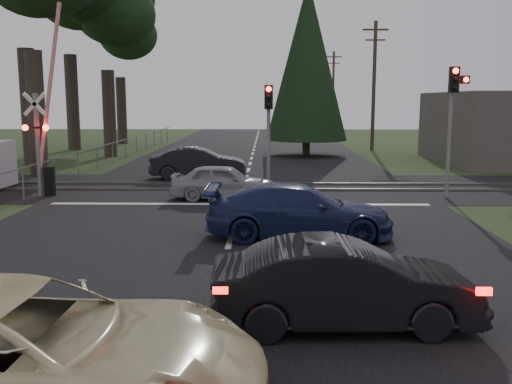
{
  "coord_description": "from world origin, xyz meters",
  "views": [
    {
      "loc": [
        0.93,
        -11.05,
        3.53
      ],
      "look_at": [
        0.67,
        2.81,
        1.3
      ],
      "focal_mm": 40.0,
      "sensor_mm": 36.0,
      "label": 1
    }
  ],
  "objects_px": {
    "cream_coupe": "(15,356)",
    "dark_hatchback": "(344,285)",
    "blue_sedan": "(299,211)",
    "traffic_signal_center": "(269,120)",
    "silver_car": "(224,182)",
    "utility_pole_mid": "(374,83)",
    "traffic_signal_right": "(453,107)",
    "crossing_signal": "(44,141)",
    "dark_car_far": "(198,163)",
    "utility_pole_far": "(333,90)"
  },
  "relations": [
    {
      "from": "crossing_signal",
      "to": "blue_sedan",
      "type": "xyz_separation_m",
      "value": [
        9.05,
        -6.34,
        -1.36
      ]
    },
    {
      "from": "dark_hatchback",
      "to": "traffic_signal_center",
      "type": "bearing_deg",
      "value": 2.52
    },
    {
      "from": "crossing_signal",
      "to": "utility_pole_far",
      "type": "height_order",
      "value": "utility_pole_far"
    },
    {
      "from": "utility_pole_far",
      "to": "silver_car",
      "type": "distance_m",
      "value": 46.9
    },
    {
      "from": "dark_hatchback",
      "to": "utility_pole_far",
      "type": "bearing_deg",
      "value": -8.77
    },
    {
      "from": "dark_hatchback",
      "to": "blue_sedan",
      "type": "bearing_deg",
      "value": 1.16
    },
    {
      "from": "dark_car_far",
      "to": "crossing_signal",
      "type": "bearing_deg",
      "value": 130.46
    },
    {
      "from": "cream_coupe",
      "to": "silver_car",
      "type": "distance_m",
      "value": 14.46
    },
    {
      "from": "blue_sedan",
      "to": "traffic_signal_right",
      "type": "bearing_deg",
      "value": -42.88
    },
    {
      "from": "cream_coupe",
      "to": "dark_hatchback",
      "type": "relative_size",
      "value": 1.34
    },
    {
      "from": "traffic_signal_right",
      "to": "blue_sedan",
      "type": "xyz_separation_m",
      "value": [
        -5.78,
        -6.02,
        -2.62
      ]
    },
    {
      "from": "cream_coupe",
      "to": "dark_car_far",
      "type": "distance_m",
      "value": 19.92
    },
    {
      "from": "crossing_signal",
      "to": "utility_pole_far",
      "type": "xyz_separation_m",
      "value": [
        15.77,
        45.21,
        2.67
      ]
    },
    {
      "from": "traffic_signal_right",
      "to": "utility_pole_mid",
      "type": "bearing_deg",
      "value": 87.34
    },
    {
      "from": "traffic_signal_center",
      "to": "silver_car",
      "type": "distance_m",
      "value": 3.09
    },
    {
      "from": "traffic_signal_right",
      "to": "utility_pole_far",
      "type": "xyz_separation_m",
      "value": [
        0.95,
        45.53,
        1.41
      ]
    },
    {
      "from": "crossing_signal",
      "to": "traffic_signal_center",
      "type": "height_order",
      "value": "crossing_signal"
    },
    {
      "from": "utility_pole_mid",
      "to": "dark_hatchback",
      "type": "bearing_deg",
      "value": -101.07
    },
    {
      "from": "blue_sedan",
      "to": "cream_coupe",
      "type": "bearing_deg",
      "value": 158.49
    },
    {
      "from": "traffic_signal_right",
      "to": "traffic_signal_center",
      "type": "height_order",
      "value": "traffic_signal_right"
    },
    {
      "from": "silver_car",
      "to": "crossing_signal",
      "type": "bearing_deg",
      "value": 87.02
    },
    {
      "from": "crossing_signal",
      "to": "utility_pole_far",
      "type": "relative_size",
      "value": 0.77
    },
    {
      "from": "dark_hatchback",
      "to": "dark_car_far",
      "type": "height_order",
      "value": "dark_car_far"
    },
    {
      "from": "traffic_signal_right",
      "to": "cream_coupe",
      "type": "bearing_deg",
      "value": -122.47
    },
    {
      "from": "dark_hatchback",
      "to": "traffic_signal_right",
      "type": "bearing_deg",
      "value": -26.79
    },
    {
      "from": "traffic_signal_center",
      "to": "utility_pole_far",
      "type": "bearing_deg",
      "value": 80.4
    },
    {
      "from": "utility_pole_far",
      "to": "dark_car_far",
      "type": "height_order",
      "value": "utility_pole_far"
    },
    {
      "from": "utility_pole_mid",
      "to": "blue_sedan",
      "type": "bearing_deg",
      "value": -104.22
    },
    {
      "from": "crossing_signal",
      "to": "dark_hatchback",
      "type": "bearing_deg",
      "value": -52.46
    },
    {
      "from": "utility_pole_far",
      "to": "traffic_signal_center",
      "type": "bearing_deg",
      "value": -99.6
    },
    {
      "from": "cream_coupe",
      "to": "blue_sedan",
      "type": "xyz_separation_m",
      "value": [
        3.59,
        8.69,
        -0.07
      ]
    },
    {
      "from": "traffic_signal_right",
      "to": "blue_sedan",
      "type": "relative_size",
      "value": 0.98
    },
    {
      "from": "utility_pole_far",
      "to": "dark_hatchback",
      "type": "relative_size",
      "value": 2.17
    },
    {
      "from": "utility_pole_mid",
      "to": "dark_hatchback",
      "type": "xyz_separation_m",
      "value": [
        -6.35,
        -32.47,
        -4.04
      ]
    },
    {
      "from": "traffic_signal_right",
      "to": "traffic_signal_center",
      "type": "distance_m",
      "value": 6.68
    },
    {
      "from": "silver_car",
      "to": "cream_coupe",
      "type": "bearing_deg",
      "value": 177.49
    },
    {
      "from": "silver_car",
      "to": "traffic_signal_right",
      "type": "bearing_deg",
      "value": -85.65
    },
    {
      "from": "silver_car",
      "to": "dark_car_far",
      "type": "xyz_separation_m",
      "value": [
        -1.56,
        5.5,
        0.07
      ]
    },
    {
      "from": "dark_hatchback",
      "to": "blue_sedan",
      "type": "xyz_separation_m",
      "value": [
        -0.37,
        5.92,
        0.02
      ]
    },
    {
      "from": "blue_sedan",
      "to": "dark_car_far",
      "type": "height_order",
      "value": "dark_car_far"
    },
    {
      "from": "blue_sedan",
      "to": "traffic_signal_center",
      "type": "bearing_deg",
      "value": 7.01
    },
    {
      "from": "dark_hatchback",
      "to": "silver_car",
      "type": "xyz_separation_m",
      "value": [
        -2.76,
        11.65,
        -0.04
      ]
    },
    {
      "from": "crossing_signal",
      "to": "dark_car_far",
      "type": "height_order",
      "value": "crossing_signal"
    },
    {
      "from": "dark_car_far",
      "to": "utility_pole_far",
      "type": "bearing_deg",
      "value": -18.19
    },
    {
      "from": "blue_sedan",
      "to": "dark_car_far",
      "type": "bearing_deg",
      "value": 20.3
    },
    {
      "from": "traffic_signal_center",
      "to": "utility_pole_far",
      "type": "relative_size",
      "value": 0.46
    },
    {
      "from": "utility_pole_mid",
      "to": "utility_pole_far",
      "type": "bearing_deg",
      "value": 90.0
    },
    {
      "from": "traffic_signal_center",
      "to": "utility_pole_mid",
      "type": "bearing_deg",
      "value": 68.79
    },
    {
      "from": "dark_car_far",
      "to": "traffic_signal_center",
      "type": "bearing_deg",
      "value": -144.9
    },
    {
      "from": "utility_pole_mid",
      "to": "blue_sedan",
      "type": "height_order",
      "value": "utility_pole_mid"
    }
  ]
}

